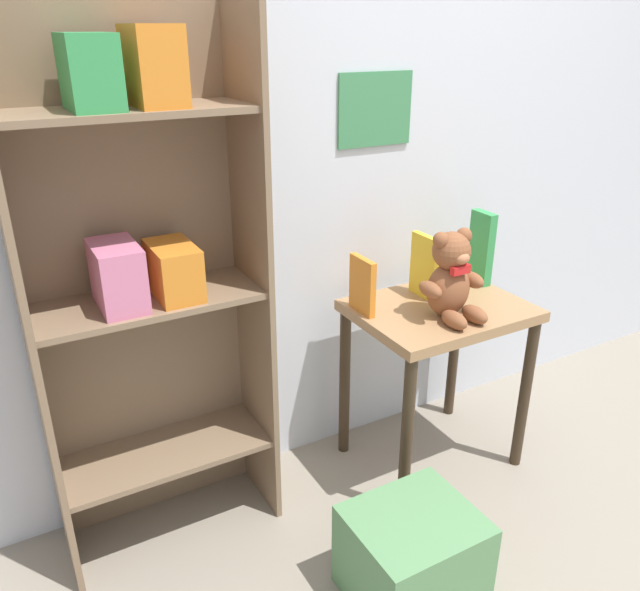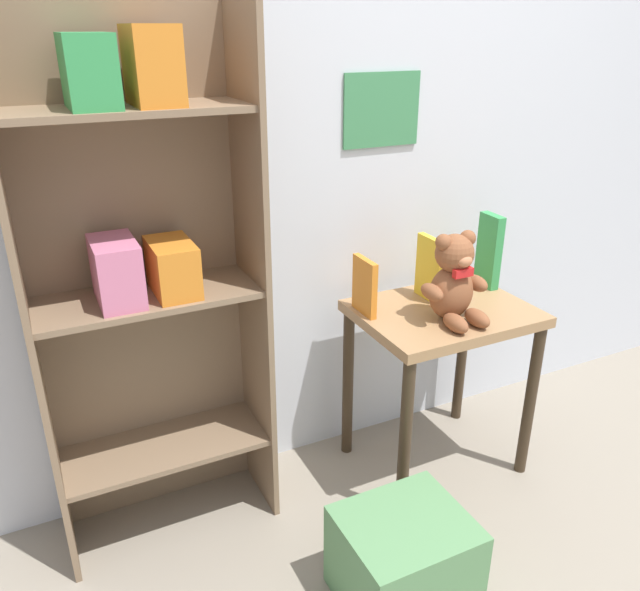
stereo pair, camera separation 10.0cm
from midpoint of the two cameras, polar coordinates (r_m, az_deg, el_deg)
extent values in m
cube|color=silver|center=(2.17, 6.08, 16.55)|extent=(4.80, 0.06, 2.50)
cube|color=#3D8451|center=(2.15, 7.06, 16.48)|extent=(0.28, 0.01, 0.24)
cube|color=#7F664C|center=(1.79, -23.82, -1.94)|extent=(0.02, 0.28, 1.60)
cube|color=#7F664C|center=(1.89, -4.69, 1.47)|extent=(0.02, 0.28, 1.60)
cube|color=#7F664C|center=(1.93, -14.86, 1.22)|extent=(0.65, 0.02, 1.60)
cube|color=#7F664C|center=(2.07, -12.58, -13.32)|extent=(0.61, 0.26, 0.02)
cube|color=#7F664C|center=(1.81, -13.97, -0.19)|extent=(0.61, 0.26, 0.02)
cube|color=#7F664C|center=(1.68, -15.71, 16.02)|extent=(0.61, 0.26, 0.02)
cube|color=#33934C|center=(1.65, -18.69, 18.86)|extent=(0.12, 0.20, 0.17)
cube|color=orange|center=(1.68, -13.33, 19.79)|extent=(0.12, 0.20, 0.19)
cube|color=#D17093|center=(1.75, -16.57, 2.10)|extent=(0.12, 0.20, 0.17)
cube|color=orange|center=(1.78, -11.77, 2.51)|extent=(0.12, 0.20, 0.15)
cube|color=#9E754C|center=(2.16, 12.54, -1.62)|extent=(0.58, 0.44, 0.04)
cylinder|color=#37291A|center=(2.05, 9.20, -13.01)|extent=(0.04, 0.04, 0.59)
cylinder|color=#37291A|center=(2.35, 19.83, -9.11)|extent=(0.04, 0.04, 0.59)
cylinder|color=#37291A|center=(2.32, 3.81, -8.09)|extent=(0.04, 0.04, 0.59)
cylinder|color=#37291A|center=(2.59, 13.94, -5.24)|extent=(0.04, 0.04, 0.59)
ellipsoid|color=brown|center=(2.06, 13.26, 0.27)|extent=(0.15, 0.12, 0.18)
sphere|color=brown|center=(2.01, 13.60, 3.76)|extent=(0.12, 0.12, 0.12)
sphere|color=brown|center=(1.97, 12.66, 4.76)|extent=(0.05, 0.05, 0.05)
sphere|color=brown|center=(2.03, 14.74, 5.08)|extent=(0.05, 0.05, 0.05)
ellipsoid|color=#B56E48|center=(1.98, 14.52, 3.03)|extent=(0.05, 0.04, 0.04)
ellipsoid|color=brown|center=(1.99, 11.63, 0.29)|extent=(0.05, 0.10, 0.05)
ellipsoid|color=brown|center=(2.09, 15.42, 1.09)|extent=(0.05, 0.10, 0.05)
ellipsoid|color=brown|center=(2.00, 13.70, -2.49)|extent=(0.05, 0.11, 0.05)
ellipsoid|color=brown|center=(2.05, 15.53, -2.02)|extent=(0.05, 0.11, 0.05)
cube|color=red|center=(1.99, 14.36, 2.02)|extent=(0.07, 0.02, 0.03)
cube|color=orange|center=(2.05, 5.50, 0.83)|extent=(0.02, 0.13, 0.19)
cube|color=gold|center=(2.19, 11.27, 2.42)|extent=(0.02, 0.13, 0.22)
cube|color=#33934C|center=(2.34, 16.39, 3.92)|extent=(0.04, 0.11, 0.27)
cube|color=#568956|center=(1.90, 9.26, -22.80)|extent=(0.35, 0.30, 0.28)
camera|label=1|loc=(0.05, -88.51, 0.64)|focal=35.00mm
camera|label=2|loc=(0.05, 91.49, -0.64)|focal=35.00mm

